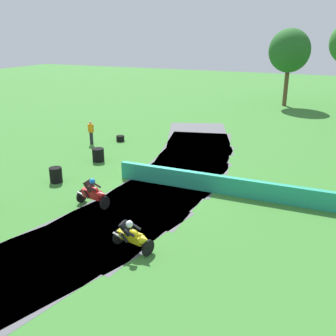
# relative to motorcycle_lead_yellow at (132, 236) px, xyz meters

# --- Properties ---
(ground_plane) EXTENTS (120.00, 120.00, 0.00)m
(ground_plane) POSITION_rel_motorcycle_lead_yellow_xyz_m (-1.49, 6.39, -0.63)
(ground_plane) COLOR #38752D
(track_asphalt) EXTENTS (8.22, 29.71, 0.01)m
(track_asphalt) POSITION_rel_motorcycle_lead_yellow_xyz_m (-2.28, 6.38, -0.62)
(track_asphalt) COLOR #515156
(track_asphalt) RESTS_ON ground
(safety_barrier) EXTENTS (16.89, 0.54, 0.90)m
(safety_barrier) POSITION_rel_motorcycle_lead_yellow_xyz_m (4.30, 6.47, -0.18)
(safety_barrier) COLOR #239375
(safety_barrier) RESTS_ON ground
(motorcycle_lead_yellow) EXTENTS (1.70, 1.06, 1.42)m
(motorcycle_lead_yellow) POSITION_rel_motorcycle_lead_yellow_xyz_m (0.00, 0.00, 0.00)
(motorcycle_lead_yellow) COLOR black
(motorcycle_lead_yellow) RESTS_ON ground
(motorcycle_chase_red) EXTENTS (1.71, 0.85, 1.42)m
(motorcycle_chase_red) POSITION_rel_motorcycle_lead_yellow_xyz_m (-3.46, 2.59, 0.03)
(motorcycle_chase_red) COLOR black
(motorcycle_chase_red) RESTS_ON ground
(tire_stack_mid_a) EXTENTS (0.65, 0.65, 0.80)m
(tire_stack_mid_a) POSITION_rel_motorcycle_lead_yellow_xyz_m (-7.01, 4.29, -0.23)
(tire_stack_mid_a) COLOR black
(tire_stack_mid_a) RESTS_ON ground
(tire_stack_mid_b) EXTENTS (0.71, 0.71, 0.80)m
(tire_stack_mid_b) POSITION_rel_motorcycle_lead_yellow_xyz_m (-6.95, 8.13, -0.23)
(tire_stack_mid_b) COLOR black
(tire_stack_mid_b) RESTS_ON ground
(tire_stack_far) EXTENTS (0.58, 0.58, 0.40)m
(tire_stack_far) POSITION_rel_motorcycle_lead_yellow_xyz_m (-8.11, 12.64, -0.43)
(tire_stack_far) COLOR black
(tire_stack_far) RESTS_ON ground
(track_marshal) EXTENTS (0.34, 0.24, 1.63)m
(track_marshal) POSITION_rel_motorcycle_lead_yellow_xyz_m (-9.57, 11.16, 0.19)
(track_marshal) COLOR #232328
(track_marshal) RESTS_ON ground
(tree_distant) EXTENTS (4.20, 4.20, 7.87)m
(tree_distant) POSITION_rel_motorcycle_lead_yellow_xyz_m (0.52, 32.27, 5.00)
(tree_distant) COLOR brown
(tree_distant) RESTS_ON ground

